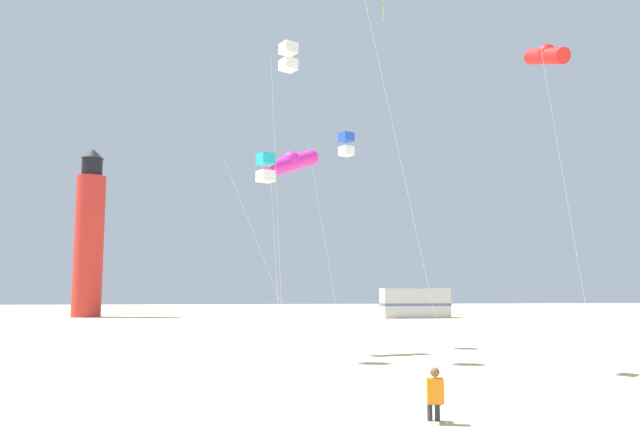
{
  "coord_description": "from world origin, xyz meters",
  "views": [
    {
      "loc": [
        -2.34,
        -7.8,
        2.8
      ],
      "look_at": [
        -0.31,
        12.44,
        5.11
      ],
      "focal_mm": 33.78,
      "sensor_mm": 36.0,
      "label": 1
    }
  ],
  "objects_px": {
    "kite_tube_magenta": "(292,162)",
    "rv_van_silver": "(415,303)",
    "kite_tube_scarlet": "(546,55)",
    "kite_diamond_lime": "(385,8)",
    "kite_flyer_standing": "(435,393)",
    "lighthouse_distant": "(89,237)",
    "kite_box_white": "(288,58)",
    "kite_box_cyan": "(266,168)",
    "kite_box_blue": "(346,145)"
  },
  "relations": [
    {
      "from": "kite_diamond_lime",
      "to": "rv_van_silver",
      "type": "bearing_deg",
      "value": 73.98
    },
    {
      "from": "kite_box_cyan",
      "to": "kite_box_blue",
      "type": "xyz_separation_m",
      "value": [
        4.03,
        5.37,
        2.35
      ]
    },
    {
      "from": "kite_flyer_standing",
      "to": "lighthouse_distant",
      "type": "relative_size",
      "value": 0.07
    },
    {
      "from": "kite_flyer_standing",
      "to": "kite_tube_scarlet",
      "type": "bearing_deg",
      "value": -118.2
    },
    {
      "from": "kite_box_blue",
      "to": "lighthouse_distant",
      "type": "bearing_deg",
      "value": 123.06
    },
    {
      "from": "kite_flyer_standing",
      "to": "kite_box_white",
      "type": "bearing_deg",
      "value": -67.81
    },
    {
      "from": "kite_tube_magenta",
      "to": "rv_van_silver",
      "type": "xyz_separation_m",
      "value": [
        13.42,
        30.12,
        -7.05
      ]
    },
    {
      "from": "kite_tube_magenta",
      "to": "kite_tube_scarlet",
      "type": "bearing_deg",
      "value": -14.5
    },
    {
      "from": "kite_box_white",
      "to": "kite_box_cyan",
      "type": "bearing_deg",
      "value": -178.75
    },
    {
      "from": "kite_diamond_lime",
      "to": "kite_tube_magenta",
      "type": "relative_size",
      "value": 1.53
    },
    {
      "from": "kite_box_cyan",
      "to": "kite_tube_scarlet",
      "type": "distance_m",
      "value": 13.05
    },
    {
      "from": "kite_tube_scarlet",
      "to": "rv_van_silver",
      "type": "distance_m",
      "value": 34.92
    },
    {
      "from": "kite_diamond_lime",
      "to": "kite_tube_scarlet",
      "type": "xyz_separation_m",
      "value": [
        7.7,
        3.04,
        -0.31
      ]
    },
    {
      "from": "kite_tube_scarlet",
      "to": "rv_van_silver",
      "type": "relative_size",
      "value": 2.07
    },
    {
      "from": "kite_diamond_lime",
      "to": "kite_box_cyan",
      "type": "height_order",
      "value": "kite_diamond_lime"
    },
    {
      "from": "kite_box_white",
      "to": "kite_box_blue",
      "type": "bearing_deg",
      "value": 59.43
    },
    {
      "from": "kite_box_white",
      "to": "lighthouse_distant",
      "type": "distance_m",
      "value": 42.12
    },
    {
      "from": "kite_box_cyan",
      "to": "lighthouse_distant",
      "type": "bearing_deg",
      "value": 114.32
    },
    {
      "from": "rv_van_silver",
      "to": "kite_box_blue",
      "type": "bearing_deg",
      "value": -112.89
    },
    {
      "from": "kite_box_cyan",
      "to": "rv_van_silver",
      "type": "xyz_separation_m",
      "value": [
        14.6,
        32.97,
        -6.19
      ]
    },
    {
      "from": "kite_tube_magenta",
      "to": "rv_van_silver",
      "type": "relative_size",
      "value": 1.4
    },
    {
      "from": "kite_flyer_standing",
      "to": "kite_box_cyan",
      "type": "xyz_separation_m",
      "value": [
        -3.47,
        11.13,
        6.97
      ]
    },
    {
      "from": "kite_tube_scarlet",
      "to": "kite_box_blue",
      "type": "distance_m",
      "value": 9.97
    },
    {
      "from": "kite_flyer_standing",
      "to": "kite_tube_magenta",
      "type": "relative_size",
      "value": 0.13
    },
    {
      "from": "kite_box_white",
      "to": "kite_tube_scarlet",
      "type": "distance_m",
      "value": 11.12
    },
    {
      "from": "kite_box_white",
      "to": "lighthouse_distant",
      "type": "height_order",
      "value": "lighthouse_distant"
    },
    {
      "from": "kite_flyer_standing",
      "to": "kite_diamond_lime",
      "type": "bearing_deg",
      "value": -86.58
    },
    {
      "from": "kite_tube_magenta",
      "to": "kite_box_blue",
      "type": "relative_size",
      "value": 0.87
    },
    {
      "from": "kite_diamond_lime",
      "to": "kite_box_blue",
      "type": "bearing_deg",
      "value": 91.67
    },
    {
      "from": "kite_flyer_standing",
      "to": "lighthouse_distant",
      "type": "height_order",
      "value": "lighthouse_distant"
    },
    {
      "from": "kite_box_white",
      "to": "kite_diamond_lime",
      "type": "distance_m",
      "value": 4.62
    },
    {
      "from": "kite_tube_scarlet",
      "to": "lighthouse_distant",
      "type": "relative_size",
      "value": 0.8
    },
    {
      "from": "kite_tube_magenta",
      "to": "rv_van_silver",
      "type": "distance_m",
      "value": 33.72
    },
    {
      "from": "kite_box_blue",
      "to": "kite_diamond_lime",
      "type": "bearing_deg",
      "value": -88.33
    },
    {
      "from": "kite_tube_magenta",
      "to": "rv_van_silver",
      "type": "bearing_deg",
      "value": 65.99
    },
    {
      "from": "kite_flyer_standing",
      "to": "kite_box_white",
      "type": "relative_size",
      "value": 0.09
    },
    {
      "from": "kite_flyer_standing",
      "to": "kite_tube_scarlet",
      "type": "height_order",
      "value": "kite_tube_scarlet"
    },
    {
      "from": "kite_diamond_lime",
      "to": "kite_box_blue",
      "type": "xyz_separation_m",
      "value": [
        -0.24,
        8.35,
        -3.14
      ]
    },
    {
      "from": "kite_tube_magenta",
      "to": "kite_diamond_lime",
      "type": "bearing_deg",
      "value": -62.06
    },
    {
      "from": "kite_tube_magenta",
      "to": "kite_box_blue",
      "type": "height_order",
      "value": "kite_box_blue"
    },
    {
      "from": "kite_box_white",
      "to": "lighthouse_distant",
      "type": "relative_size",
      "value": 0.76
    },
    {
      "from": "kite_tube_scarlet",
      "to": "rv_van_silver",
      "type": "height_order",
      "value": "kite_tube_scarlet"
    },
    {
      "from": "kite_box_cyan",
      "to": "kite_tube_scarlet",
      "type": "bearing_deg",
      "value": 0.25
    },
    {
      "from": "kite_diamond_lime",
      "to": "kite_box_blue",
      "type": "height_order",
      "value": "kite_diamond_lime"
    },
    {
      "from": "kite_diamond_lime",
      "to": "kite_flyer_standing",
      "type": "bearing_deg",
      "value": -95.65
    },
    {
      "from": "kite_diamond_lime",
      "to": "kite_tube_magenta",
      "type": "bearing_deg",
      "value": 117.94
    },
    {
      "from": "kite_box_blue",
      "to": "lighthouse_distant",
      "type": "distance_m",
      "value": 38.82
    },
    {
      "from": "kite_flyer_standing",
      "to": "kite_tube_scarlet",
      "type": "distance_m",
      "value": 18.57
    },
    {
      "from": "kite_tube_scarlet",
      "to": "kite_box_blue",
      "type": "relative_size",
      "value": 1.28
    },
    {
      "from": "kite_box_blue",
      "to": "lighthouse_distant",
      "type": "height_order",
      "value": "lighthouse_distant"
    }
  ]
}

